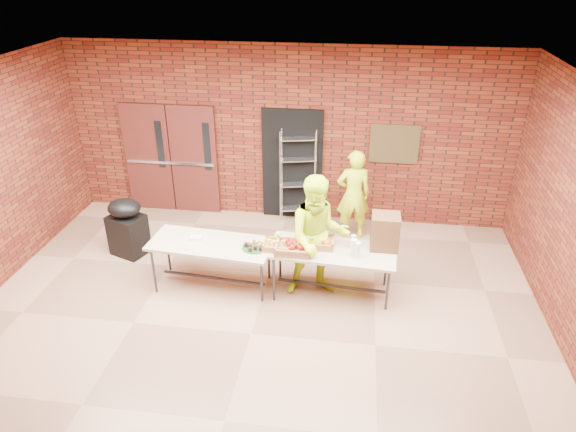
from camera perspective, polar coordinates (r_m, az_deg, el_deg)
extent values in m
cube|color=brown|center=(7.08, -4.14, -13.04)|extent=(8.00, 7.00, 0.04)
cube|color=silver|center=(5.55, -5.29, 13.26)|extent=(8.00, 7.00, 0.04)
cube|color=maroon|center=(9.33, -0.09, 8.98)|extent=(8.00, 0.04, 3.20)
cube|color=#431713|center=(10.14, -15.24, 6.24)|extent=(0.88, 0.08, 2.10)
cube|color=#431713|center=(9.83, -10.37, 6.10)|extent=(0.88, 0.08, 2.10)
cube|color=black|center=(9.89, -14.05, 7.71)|extent=(0.12, 0.02, 0.90)
cube|color=black|center=(9.60, -9.00, 7.60)|extent=(0.12, 0.02, 0.90)
cube|color=#B8B8BF|center=(9.94, -12.93, 5.78)|extent=(1.70, 0.04, 0.05)
cube|color=black|center=(9.45, 0.47, 5.68)|extent=(1.10, 0.06, 2.10)
cube|color=#45341B|center=(9.22, 11.73, 7.84)|extent=(0.85, 0.04, 0.70)
cube|color=tan|center=(7.63, -8.56, -3.08)|extent=(1.87, 0.91, 0.04)
cube|color=#2F2E34|center=(7.96, -8.26, -6.83)|extent=(1.61, 0.18, 0.03)
cylinder|color=#2F2E34|center=(8.31, -13.18, -3.80)|extent=(0.04, 0.04, 0.71)
cylinder|color=#2F2E34|center=(7.91, -2.14, -4.74)|extent=(0.04, 0.04, 0.71)
cylinder|color=#2F2E34|center=(7.84, -14.67, -6.06)|extent=(0.04, 0.04, 0.71)
cylinder|color=#2F2E34|center=(7.42, -2.94, -7.21)|extent=(0.04, 0.04, 0.71)
cube|color=tan|center=(7.41, 4.95, -3.89)|extent=(1.87, 0.88, 0.04)
cube|color=#2F2E34|center=(7.74, 4.77, -7.71)|extent=(1.61, 0.16, 0.03)
cylinder|color=#2F2E34|center=(7.93, -0.87, -4.65)|extent=(0.04, 0.04, 0.71)
cylinder|color=#2F2E34|center=(7.88, 10.86, -5.43)|extent=(0.04, 0.04, 0.71)
cylinder|color=#2F2E34|center=(7.43, -1.58, -7.12)|extent=(0.04, 0.04, 0.71)
cylinder|color=#2F2E34|center=(7.38, 11.01, -7.98)|extent=(0.04, 0.04, 0.71)
cube|color=#B07547|center=(7.39, -1.18, -3.39)|extent=(0.40, 0.31, 0.06)
cube|color=#B07547|center=(7.47, 3.41, -3.05)|extent=(0.45, 0.35, 0.07)
cube|color=#B07547|center=(7.30, 0.58, -3.72)|extent=(0.50, 0.39, 0.08)
cylinder|color=#144B20|center=(7.42, -3.72, -3.52)|extent=(0.37, 0.37, 0.01)
cube|color=silver|center=(7.72, -10.20, -2.44)|extent=(0.17, 0.11, 0.06)
cube|color=brown|center=(7.42, 10.72, -1.72)|extent=(0.40, 0.35, 0.52)
cylinder|color=silver|center=(7.21, 7.28, -3.56)|extent=(0.09, 0.09, 0.27)
cylinder|color=silver|center=(7.20, 7.73, -3.77)|extent=(0.08, 0.08, 0.24)
cylinder|color=silver|center=(7.40, 7.25, -2.89)|extent=(0.07, 0.07, 0.22)
cube|color=black|center=(8.95, -17.31, -1.99)|extent=(0.67, 0.61, 0.70)
ellipsoid|color=black|center=(8.73, -17.76, 0.85)|extent=(0.67, 0.62, 0.30)
imported|color=#CDEF1A|center=(8.92, 7.27, 2.36)|extent=(0.66, 0.49, 1.62)
imported|color=#CDEF1A|center=(7.33, 3.37, -2.33)|extent=(1.03, 0.88, 1.86)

